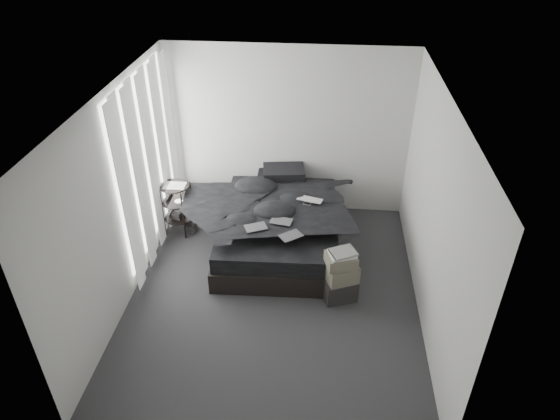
# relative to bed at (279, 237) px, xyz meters

# --- Properties ---
(floor) EXTENTS (3.60, 4.20, 0.01)m
(floor) POSITION_rel_bed_xyz_m (0.03, -1.02, -0.15)
(floor) COLOR #2E2D30
(floor) RESTS_ON ground
(ceiling) EXTENTS (3.60, 4.20, 0.01)m
(ceiling) POSITION_rel_bed_xyz_m (0.03, -1.02, 2.45)
(ceiling) COLOR white
(ceiling) RESTS_ON ground
(wall_back) EXTENTS (3.60, 0.01, 2.60)m
(wall_back) POSITION_rel_bed_xyz_m (0.03, 1.08, 1.15)
(wall_back) COLOR silver
(wall_back) RESTS_ON ground
(wall_front) EXTENTS (3.60, 0.01, 2.60)m
(wall_front) POSITION_rel_bed_xyz_m (0.03, -3.12, 1.15)
(wall_front) COLOR silver
(wall_front) RESTS_ON ground
(wall_left) EXTENTS (0.01, 4.20, 2.60)m
(wall_left) POSITION_rel_bed_xyz_m (-1.77, -1.02, 1.15)
(wall_left) COLOR silver
(wall_left) RESTS_ON ground
(wall_right) EXTENTS (0.01, 4.20, 2.60)m
(wall_right) POSITION_rel_bed_xyz_m (1.83, -1.02, 1.15)
(wall_right) COLOR silver
(wall_right) RESTS_ON ground
(window_left) EXTENTS (0.02, 2.00, 2.30)m
(window_left) POSITION_rel_bed_xyz_m (-1.75, -0.12, 1.20)
(window_left) COLOR white
(window_left) RESTS_ON wall_left
(curtain_left) EXTENTS (0.06, 2.12, 2.48)m
(curtain_left) POSITION_rel_bed_xyz_m (-1.70, -0.12, 1.13)
(curtain_left) COLOR white
(curtain_left) RESTS_ON wall_left
(bed) EXTENTS (1.74, 2.25, 0.30)m
(bed) POSITION_rel_bed_xyz_m (0.00, 0.00, 0.00)
(bed) COLOR black
(bed) RESTS_ON floor
(mattress) EXTENTS (1.67, 2.19, 0.23)m
(mattress) POSITION_rel_bed_xyz_m (0.00, 0.00, 0.27)
(mattress) COLOR black
(mattress) RESTS_ON bed
(duvet) EXTENTS (1.68, 1.93, 0.26)m
(duvet) POSITION_rel_bed_xyz_m (0.00, -0.05, 0.51)
(duvet) COLOR black
(duvet) RESTS_ON mattress
(pillow_lower) EXTENTS (0.68, 0.47, 0.15)m
(pillow_lower) POSITION_rel_bed_xyz_m (-0.08, 0.85, 0.46)
(pillow_lower) COLOR black
(pillow_lower) RESTS_ON mattress
(pillow_upper) EXTENTS (0.67, 0.51, 0.14)m
(pillow_upper) POSITION_rel_bed_xyz_m (-0.01, 0.83, 0.60)
(pillow_upper) COLOR black
(pillow_upper) RESTS_ON pillow_lower
(laptop) EXTENTS (0.40, 0.31, 0.03)m
(laptop) POSITION_rel_bed_xyz_m (0.40, 0.07, 0.65)
(laptop) COLOR silver
(laptop) RESTS_ON duvet
(comic_a) EXTENTS (0.33, 0.28, 0.01)m
(comic_a) POSITION_rel_bed_xyz_m (-0.25, -0.59, 0.64)
(comic_a) COLOR black
(comic_a) RESTS_ON duvet
(comic_b) EXTENTS (0.30, 0.23, 0.01)m
(comic_b) POSITION_rel_bed_xyz_m (0.07, -0.42, 0.65)
(comic_b) COLOR black
(comic_b) RESTS_ON duvet
(comic_c) EXTENTS (0.33, 0.31, 0.01)m
(comic_c) POSITION_rel_bed_xyz_m (0.22, -0.74, 0.66)
(comic_c) COLOR black
(comic_c) RESTS_ON duvet
(side_stand) EXTENTS (0.49, 0.49, 0.78)m
(side_stand) POSITION_rel_bed_xyz_m (-1.53, 0.22, 0.24)
(side_stand) COLOR black
(side_stand) RESTS_ON floor
(papers) EXTENTS (0.30, 0.23, 0.02)m
(papers) POSITION_rel_bed_xyz_m (-1.52, 0.21, 0.64)
(papers) COLOR white
(papers) RESTS_ON side_stand
(floor_books) EXTENTS (0.15, 0.21, 0.14)m
(floor_books) POSITION_rel_bed_xyz_m (-1.36, 0.23, -0.08)
(floor_books) COLOR black
(floor_books) RESTS_ON floor
(box_lower) EXTENTS (0.48, 0.43, 0.29)m
(box_lower) POSITION_rel_bed_xyz_m (0.86, -1.02, -0.00)
(box_lower) COLOR black
(box_lower) RESTS_ON floor
(box_mid) EXTENTS (0.46, 0.42, 0.23)m
(box_mid) POSITION_rel_bed_xyz_m (0.87, -1.02, 0.26)
(box_mid) COLOR #5C5849
(box_mid) RESTS_ON box_lower
(box_upper) EXTENTS (0.42, 0.38, 0.16)m
(box_upper) POSITION_rel_bed_xyz_m (0.85, -1.02, 0.45)
(box_upper) COLOR #5C5849
(box_upper) RESTS_ON box_mid
(art_book_white) EXTENTS (0.37, 0.33, 0.03)m
(art_book_white) POSITION_rel_bed_xyz_m (0.86, -1.02, 0.54)
(art_book_white) COLOR silver
(art_book_white) RESTS_ON box_upper
(art_book_snake) EXTENTS (0.37, 0.34, 0.03)m
(art_book_snake) POSITION_rel_bed_xyz_m (0.87, -1.02, 0.57)
(art_book_snake) COLOR silver
(art_book_snake) RESTS_ON art_book_white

